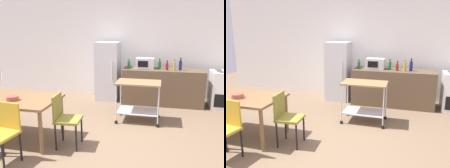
# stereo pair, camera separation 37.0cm
# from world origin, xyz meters

# --- Properties ---
(ground_plane) EXTENTS (12.00, 12.00, 0.00)m
(ground_plane) POSITION_xyz_m (0.00, 0.00, 0.00)
(ground_plane) COLOR brown
(back_wall) EXTENTS (8.40, 0.12, 2.90)m
(back_wall) POSITION_xyz_m (0.00, 3.20, 1.45)
(back_wall) COLOR white
(back_wall) RESTS_ON ground_plane
(kitchen_counter) EXTENTS (2.00, 0.64, 0.90)m
(kitchen_counter) POSITION_xyz_m (0.90, 2.60, 0.45)
(kitchen_counter) COLOR brown
(kitchen_counter) RESTS_ON ground_plane
(dining_table) EXTENTS (1.50, 0.90, 0.75)m
(dining_table) POSITION_xyz_m (-1.57, 0.01, 0.67)
(dining_table) COLOR brown
(dining_table) RESTS_ON ground_plane
(chair_olive) EXTENTS (0.43, 0.43, 0.89)m
(chair_olive) POSITION_xyz_m (-0.63, -0.04, 0.52)
(chair_olive) COLOR olive
(chair_olive) RESTS_ON ground_plane
(chair_mustard) EXTENTS (0.45, 0.45, 0.89)m
(chair_mustard) POSITION_xyz_m (-1.27, -0.70, 0.52)
(chair_mustard) COLOR gold
(chair_mustard) RESTS_ON ground_plane
(stove_oven) EXTENTS (0.60, 0.61, 0.92)m
(stove_oven) POSITION_xyz_m (2.35, 2.62, 0.45)
(stove_oven) COLOR white
(stove_oven) RESTS_ON ground_plane
(refrigerator) EXTENTS (0.60, 0.63, 1.55)m
(refrigerator) POSITION_xyz_m (-0.55, 2.70, 0.78)
(refrigerator) COLOR silver
(refrigerator) RESTS_ON ground_plane
(kitchen_cart) EXTENTS (0.91, 0.57, 0.85)m
(kitchen_cart) POSITION_xyz_m (0.43, 1.31, 0.57)
(kitchen_cart) COLOR olive
(kitchen_cart) RESTS_ON ground_plane
(bottle_sesame_oil) EXTENTS (0.07, 0.07, 0.23)m
(bottle_sesame_oil) POSITION_xyz_m (0.03, 2.60, 0.99)
(bottle_sesame_oil) COLOR #1E6628
(bottle_sesame_oil) RESTS_ON kitchen_counter
(microwave) EXTENTS (0.46, 0.35, 0.26)m
(microwave) POSITION_xyz_m (0.43, 2.69, 1.03)
(microwave) COLOR silver
(microwave) RESTS_ON kitchen_counter
(bottle_vinegar) EXTENTS (0.07, 0.07, 0.26)m
(bottle_vinegar) POSITION_xyz_m (0.80, 2.64, 1.00)
(bottle_vinegar) COLOR #1E6628
(bottle_vinegar) RESTS_ON kitchen_counter
(bottle_olive_oil) EXTENTS (0.07, 0.07, 0.23)m
(bottle_olive_oil) POSITION_xyz_m (0.99, 2.55, 0.99)
(bottle_olive_oil) COLOR maroon
(bottle_olive_oil) RESTS_ON kitchen_counter
(bottle_soy_sauce) EXTENTS (0.06, 0.06, 0.26)m
(bottle_soy_sauce) POSITION_xyz_m (1.16, 2.54, 1.01)
(bottle_soy_sauce) COLOR gold
(bottle_soy_sauce) RESTS_ON kitchen_counter
(bottle_sparkling_water) EXTENTS (0.07, 0.07, 0.30)m
(bottle_sparkling_water) POSITION_xyz_m (1.31, 2.59, 1.02)
(bottle_sparkling_water) COLOR navy
(bottle_sparkling_water) RESTS_ON kitchen_counter
(fruit_bowl) EXTENTS (0.20, 0.20, 0.07)m
(fruit_bowl) POSITION_xyz_m (-1.53, -0.08, 0.79)
(fruit_bowl) COLOR #B24C3F
(fruit_bowl) RESTS_ON dining_table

